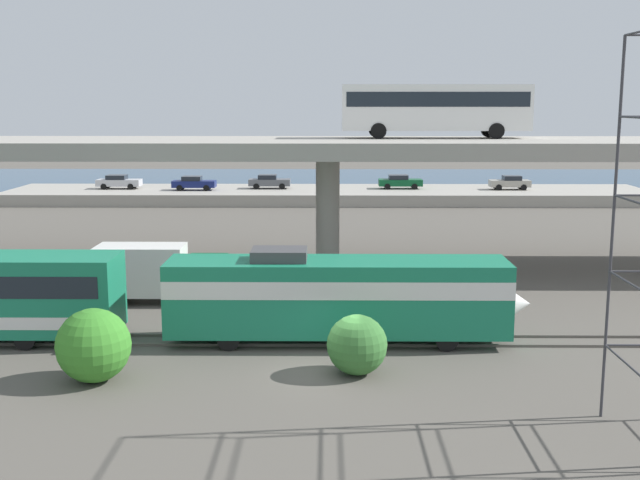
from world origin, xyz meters
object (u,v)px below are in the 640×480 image
service_truck_west (158,272)px  parked_car_3 (194,183)px  parked_car_4 (400,182)px  parked_car_2 (119,182)px  transit_bus_on_overpass (435,106)px  parked_car_1 (269,181)px  train_locomotive (354,294)px  parked_car_0 (510,182)px

service_truck_west → parked_car_3: 43.27m
parked_car_4 → parked_car_2: bearing=-179.3°
transit_bus_on_overpass → parked_car_2: (-29.51, 33.40, -8.23)m
parked_car_1 → parked_car_2: (-16.25, -0.42, 0.00)m
transit_bus_on_overpass → parked_car_4: 34.77m
parked_car_2 → parked_car_3: same height
train_locomotive → service_truck_west: 12.37m
transit_bus_on_overpass → parked_car_4: (0.88, 33.77, -8.23)m
parked_car_1 → parked_car_4: size_ratio=0.95×
service_truck_west → parked_car_3: (-5.28, 42.95, 0.37)m
transit_bus_on_overpass → train_locomotive: bearing=72.3°
service_truck_west → parked_car_0: size_ratio=1.60×
parked_car_0 → transit_bus_on_overpass: bearing=69.1°
parked_car_2 → service_truck_west: bearing=-72.9°
parked_car_1 → service_truck_west: bearing=-93.4°
parked_car_1 → parked_car_3: (-7.91, -1.73, -0.00)m
parked_car_1 → parked_car_3: same height
service_truck_west → parked_car_2: 46.31m
parked_car_2 → parked_car_4: same height
train_locomotive → transit_bus_on_overpass: 20.44m
train_locomotive → parked_car_2: (-23.78, 51.30, -0.18)m
train_locomotive → parked_car_4: size_ratio=3.39×
parked_car_0 → parked_car_2: 42.11m
train_locomotive → parked_car_1: size_ratio=3.56×
parked_car_0 → parked_car_3: size_ratio=0.93×
train_locomotive → parked_car_1: 52.26m
parked_car_2 → parked_car_0: bearing=-0.5°
transit_bus_on_overpass → parked_car_1: size_ratio=2.69×
service_truck_west → parked_car_1: size_ratio=1.52×
parked_car_3 → parked_car_0: bearing=1.5°
train_locomotive → parked_car_1: (-7.53, 51.71, -0.18)m
service_truck_west → parked_car_4: bearing=69.4°
service_truck_west → parked_car_3: bearing=97.0°
parked_car_1 → train_locomotive: bearing=-81.7°
parked_car_0 → parked_car_4: same height
parked_car_2 → parked_car_1: bearing=1.5°
parked_car_0 → parked_car_1: size_ratio=0.95×
parked_car_2 → parked_car_3: bearing=-8.9°
parked_car_2 → parked_car_3: 8.44m
parked_car_4 → parked_car_0: bearing=-3.8°
train_locomotive → parked_car_3: train_locomotive is taller
train_locomotive → parked_car_3: (-15.44, 49.98, -0.18)m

